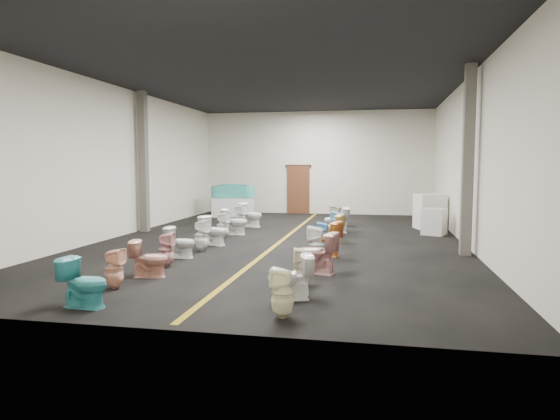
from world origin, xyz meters
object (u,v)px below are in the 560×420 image
at_px(toilet_left_2, 150,259).
at_px(toilet_left_6, 214,231).
at_px(toilet_right_11, 340,216).
at_px(toilet_left_3, 166,250).
at_px(appliance_crate_d, 423,210).
at_px(toilet_right_1, 290,277).
at_px(toilet_right_7, 330,228).
at_px(display_table, 233,207).
at_px(toilet_right_3, 316,253).
at_px(toilet_left_7, 223,225).
at_px(bathtub, 233,191).
at_px(appliance_crate_a, 434,222).
at_px(appliance_crate_c, 426,213).
at_px(toilet_right_6, 324,235).
at_px(toilet_right_4, 317,245).
at_px(toilet_right_9, 336,220).
at_px(toilet_left_9, 240,217).
at_px(toilet_right_10, 336,217).
at_px(toilet_right_5, 324,238).
at_px(appliance_crate_b, 430,212).
at_px(toilet_left_10, 251,215).
at_px(toilet_left_5, 202,235).
at_px(toilet_right_0, 283,293).
at_px(toilet_right_8, 338,224).
at_px(toilet_left_0, 85,283).
at_px(toilet_left_1, 114,269).
at_px(toilet_right_2, 302,267).
at_px(toilet_left_8, 235,222).
at_px(toilet_left_4, 181,242).

height_order(toilet_left_2, toilet_left_6, toilet_left_6).
bearing_deg(toilet_right_11, toilet_left_3, -19.23).
bearing_deg(appliance_crate_d, toilet_right_1, -104.27).
xyz_separation_m(toilet_left_3, toilet_right_7, (3.07, 4.04, 0.03)).
xyz_separation_m(display_table, toilet_right_3, (4.80, -10.39, 0.03)).
xyz_separation_m(toilet_left_6, toilet_left_7, (-0.11, 1.13, 0.00)).
bearing_deg(toilet_left_7, toilet_left_3, -170.50).
xyz_separation_m(bathtub, toilet_left_3, (1.60, -10.36, -0.70)).
relative_size(appliance_crate_a, toilet_left_6, 1.05).
relative_size(appliance_crate_c, toilet_right_6, 1.20).
bearing_deg(toilet_right_1, toilet_right_4, 161.09).
xyz_separation_m(display_table, toilet_right_9, (4.70, -4.32, 0.02)).
bearing_deg(display_table, toilet_left_9, -70.59).
distance_m(appliance_crate_a, toilet_right_10, 3.21).
bearing_deg(toilet_right_5, toilet_right_9, -163.77).
bearing_deg(appliance_crate_d, toilet_right_7, -116.66).
relative_size(appliance_crate_b, appliance_crate_c, 1.45).
xyz_separation_m(toilet_left_3, toilet_right_9, (3.10, 6.04, 0.04)).
relative_size(toilet_left_2, toilet_right_3, 0.86).
distance_m(toilet_left_10, toilet_right_1, 9.53).
xyz_separation_m(display_table, toilet_right_11, (4.65, -2.35, -0.06)).
relative_size(appliance_crate_d, toilet_left_5, 1.11).
distance_m(toilet_right_5, toilet_right_10, 5.15).
relative_size(toilet_right_3, toilet_right_11, 1.25).
bearing_deg(toilet_right_0, toilet_right_5, 178.92).
relative_size(appliance_crate_c, toilet_right_11, 1.22).
xyz_separation_m(toilet_left_7, toilet_right_8, (3.28, 0.96, -0.00)).
xyz_separation_m(toilet_left_10, toilet_right_0, (3.04, -10.02, -0.06)).
bearing_deg(toilet_left_5, toilet_left_3, -166.59).
xyz_separation_m(appliance_crate_c, toilet_right_9, (-3.00, -2.80, -0.00)).
relative_size(display_table, toilet_left_6, 2.24).
distance_m(toilet_right_4, toilet_right_10, 6.16).
bearing_deg(toilet_left_10, toilet_left_3, -164.49).
relative_size(toilet_left_0, toilet_left_1, 1.07).
bearing_deg(appliance_crate_d, toilet_right_10, -135.94).
distance_m(display_table, appliance_crate_c, 7.85).
bearing_deg(toilet_right_2, bathtub, -168.30).
distance_m(toilet_left_10, toilet_right_11, 3.16).
distance_m(toilet_left_3, toilet_right_4, 3.22).
xyz_separation_m(appliance_crate_a, toilet_right_8, (-2.88, -1.11, -0.02)).
height_order(toilet_right_4, toilet_right_9, toilet_right_4).
bearing_deg(toilet_left_8, appliance_crate_d, -57.43).
xyz_separation_m(toilet_right_1, toilet_right_9, (0.08, 8.06, 0.04)).
height_order(appliance_crate_a, toilet_left_0, appliance_crate_a).
relative_size(bathtub, toilet_left_0, 2.45).
distance_m(appliance_crate_b, toilet_left_4, 9.04).
bearing_deg(toilet_right_9, toilet_left_2, -35.90).
bearing_deg(toilet_right_5, toilet_right_7, -162.43).
distance_m(appliance_crate_c, toilet_left_0, 13.34).
distance_m(toilet_left_5, toilet_right_4, 3.22).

